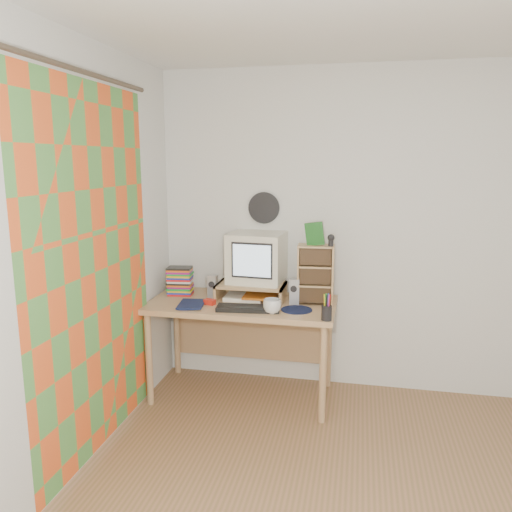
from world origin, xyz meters
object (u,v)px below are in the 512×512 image
at_px(desk, 244,316).
at_px(crt_monitor, 256,258).
at_px(cd_rack, 315,274).
at_px(diary, 179,303).
at_px(dvd_stack, 180,278).
at_px(keyboard, 248,308).
at_px(mug, 272,306).

distance_m(desk, crt_monitor, 0.46).
relative_size(cd_rack, diary, 1.97).
bearing_deg(dvd_stack, desk, -11.71).
relative_size(dvd_stack, cd_rack, 0.60).
distance_m(desk, keyboard, 0.31).
bearing_deg(desk, keyboard, -70.19).
height_order(dvd_stack, diary, dvd_stack).
distance_m(keyboard, dvd_stack, 0.70).
relative_size(dvd_stack, diary, 1.19).
distance_m(crt_monitor, keyboard, 0.46).
bearing_deg(diary, crt_monitor, 25.15).
height_order(desk, crt_monitor, crt_monitor).
height_order(desk, dvd_stack, dvd_stack).
height_order(cd_rack, diary, cd_rack).
height_order(crt_monitor, diary, crt_monitor).
xyz_separation_m(desk, mug, (0.27, -0.29, 0.18)).
height_order(desk, keyboard, keyboard).
distance_m(desk, cd_rack, 0.65).
bearing_deg(mug, crt_monitor, 117.23).
relative_size(desk, diary, 6.26).
relative_size(crt_monitor, keyboard, 0.90).
bearing_deg(keyboard, desk, 103.62).
relative_size(mug, diary, 0.57).
relative_size(cd_rack, mug, 3.47).
height_order(keyboard, mug, mug).
xyz_separation_m(mug, diary, (-0.70, 0.04, -0.03)).
bearing_deg(keyboard, mug, -15.78).
xyz_separation_m(keyboard, diary, (-0.52, 0.01, 0.01)).
xyz_separation_m(desk, keyboard, (0.09, -0.26, 0.15)).
relative_size(desk, keyboard, 3.11).
relative_size(dvd_stack, mug, 2.09).
bearing_deg(diary, dvd_stack, 100.53).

